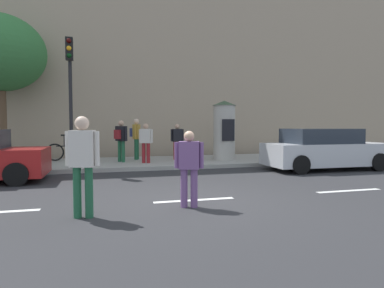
% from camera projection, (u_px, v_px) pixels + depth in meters
% --- Properties ---
extents(ground_plane, '(80.00, 80.00, 0.00)m').
position_uv_depth(ground_plane, '(194.00, 200.00, 7.43)').
color(ground_plane, '#2B2B2D').
extents(sidewalk_curb, '(36.00, 4.00, 0.15)m').
position_uv_depth(sidewalk_curb, '(148.00, 163.00, 14.16)').
color(sidewalk_curb, '#9E9B93').
rests_on(sidewalk_curb, ground_plane).
extents(lane_markings, '(25.80, 0.16, 0.01)m').
position_uv_depth(lane_markings, '(194.00, 200.00, 7.43)').
color(lane_markings, silver).
rests_on(lane_markings, ground_plane).
extents(building_backdrop, '(36.00, 5.00, 11.70)m').
position_uv_depth(building_backdrop, '(134.00, 48.00, 18.65)').
color(building_backdrop, tan).
rests_on(building_backdrop, ground_plane).
extents(traffic_light, '(0.24, 0.45, 4.40)m').
position_uv_depth(traffic_light, '(70.00, 81.00, 11.53)').
color(traffic_light, black).
rests_on(traffic_light, sidewalk_curb).
extents(poster_column, '(1.01, 1.01, 2.51)m').
position_uv_depth(poster_column, '(224.00, 130.00, 14.52)').
color(poster_column, '#B2ADA3').
rests_on(poster_column, sidewalk_curb).
extents(pedestrian_near_pole, '(0.56, 0.35, 1.52)m').
position_uv_depth(pedestrian_near_pole, '(189.00, 163.00, 6.75)').
color(pedestrian_near_pole, '#724C84').
rests_on(pedestrian_near_pole, ground_plane).
extents(pedestrian_tallest, '(0.58, 0.33, 1.79)m').
position_uv_depth(pedestrian_tallest, '(83.00, 158.00, 5.97)').
color(pedestrian_tallest, '#1E5938').
rests_on(pedestrian_tallest, ground_plane).
extents(pedestrian_with_backpack, '(0.57, 0.38, 1.52)m').
position_uv_depth(pedestrian_with_backpack, '(177.00, 139.00, 14.70)').
color(pedestrian_with_backpack, maroon).
rests_on(pedestrian_with_backpack, sidewalk_curb).
extents(pedestrian_in_dark_shirt, '(0.52, 0.55, 1.67)m').
position_uv_depth(pedestrian_in_dark_shirt, '(121.00, 137.00, 13.65)').
color(pedestrian_in_dark_shirt, '#1E5938').
rests_on(pedestrian_in_dark_shirt, sidewalk_curb).
extents(pedestrian_in_red_top, '(0.51, 0.39, 1.54)m').
position_uv_depth(pedestrian_in_red_top, '(146.00, 140.00, 13.32)').
color(pedestrian_in_red_top, maroon).
rests_on(pedestrian_in_red_top, sidewalk_curb).
extents(pedestrian_with_bag, '(0.48, 0.53, 1.75)m').
position_uv_depth(pedestrian_with_bag, '(136.00, 135.00, 14.66)').
color(pedestrian_with_bag, '#1E5938').
rests_on(pedestrian_with_bag, sidewalk_curb).
extents(bicycle_leaning, '(1.77, 0.12, 1.09)m').
position_uv_depth(bicycle_leaning, '(68.00, 151.00, 14.20)').
color(bicycle_leaning, black).
rests_on(bicycle_leaning, sidewalk_curb).
extents(parked_car_red, '(4.48, 1.94, 1.50)m').
position_uv_depth(parked_car_red, '(324.00, 150.00, 12.48)').
color(parked_car_red, silver).
rests_on(parked_car_red, ground_plane).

